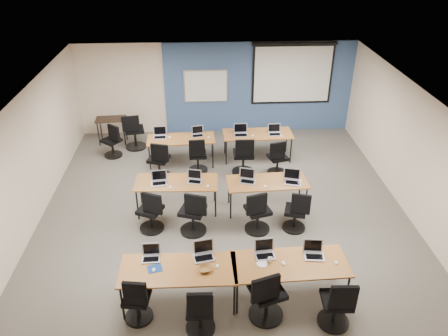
{
  "coord_description": "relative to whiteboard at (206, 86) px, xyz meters",
  "views": [
    {
      "loc": [
        -0.44,
        -7.7,
        5.66
      ],
      "look_at": [
        0.0,
        0.4,
        1.02
      ],
      "focal_mm": 35.0,
      "sensor_mm": 36.0,
      "label": 1
    }
  ],
  "objects": [
    {
      "name": "floor",
      "position": [
        0.3,
        -4.43,
        -1.45
      ],
      "size": [
        8.0,
        9.0,
        0.02
      ],
      "primitive_type": "cube",
      "color": "#6B6354",
      "rests_on": "ground"
    },
    {
      "name": "ceiling",
      "position": [
        0.3,
        -4.43,
        1.25
      ],
      "size": [
        8.0,
        9.0,
        0.02
      ],
      "primitive_type": "cube",
      "color": "white",
      "rests_on": "ground"
    },
    {
      "name": "wall_back",
      "position": [
        0.3,
        0.07,
        -0.1
      ],
      "size": [
        8.0,
        0.04,
        2.7
      ],
      "primitive_type": "cube",
      "color": "beige",
      "rests_on": "ground"
    },
    {
      "name": "wall_left",
      "position": [
        -3.7,
        -4.43,
        -0.1
      ],
      "size": [
        0.04,
        9.0,
        2.7
      ],
      "primitive_type": "cube",
      "color": "beige",
      "rests_on": "ground"
    },
    {
      "name": "wall_right",
      "position": [
        4.3,
        -4.43,
        -0.1
      ],
      "size": [
        0.04,
        9.0,
        2.7
      ],
      "primitive_type": "cube",
      "color": "beige",
      "rests_on": "ground"
    },
    {
      "name": "blue_accent_panel",
      "position": [
        1.55,
        0.04,
        -0.1
      ],
      "size": [
        5.5,
        0.04,
        2.7
      ],
      "primitive_type": "cube",
      "color": "#3D5977",
      "rests_on": "wall_back"
    },
    {
      "name": "whiteboard",
      "position": [
        0.0,
        0.0,
        0.0
      ],
      "size": [
        1.28,
        0.03,
        0.98
      ],
      "color": "silver",
      "rests_on": "wall_back"
    },
    {
      "name": "projector_screen",
      "position": [
        2.5,
        -0.02,
        0.44
      ],
      "size": [
        2.4,
        0.1,
        1.82
      ],
      "color": "black",
      "rests_on": "wall_back"
    },
    {
      "name": "training_table_front_left",
      "position": [
        -0.59,
        -6.77,
        -0.76
      ],
      "size": [
        1.91,
        0.79,
        0.73
      ],
      "rotation": [
        0.0,
        0.0,
        -0.01
      ],
      "color": "olive",
      "rests_on": "floor"
    },
    {
      "name": "training_table_front_right",
      "position": [
        1.25,
        -6.74,
        -0.76
      ],
      "size": [
        1.92,
        0.8,
        0.73
      ],
      "rotation": [
        0.0,
        0.0,
        0.03
      ],
      "color": "#AA7147",
      "rests_on": "floor"
    },
    {
      "name": "training_table_mid_left",
      "position": [
        -0.73,
        -4.07,
        -0.77
      ],
      "size": [
        1.78,
        0.74,
        0.73
      ],
      "rotation": [
        0.0,
        0.0,
        -0.05
      ],
      "color": "#985927",
      "rests_on": "floor"
    },
    {
      "name": "training_table_mid_right",
      "position": [
        1.23,
        -4.16,
        -0.77
      ],
      "size": [
        1.74,
        0.72,
        0.73
      ],
      "rotation": [
        0.0,
        0.0,
        0.05
      ],
      "color": "#9A6731",
      "rests_on": "floor"
    },
    {
      "name": "training_table_back_left",
      "position": [
        -0.69,
        -1.93,
        -0.77
      ],
      "size": [
        1.74,
        0.72,
        0.73
      ],
      "rotation": [
        0.0,
        0.0,
        0.05
      ],
      "color": "brown",
      "rests_on": "floor"
    },
    {
      "name": "training_table_back_right",
      "position": [
        1.32,
        -1.74,
        -0.76
      ],
      "size": [
        1.82,
        0.76,
        0.73
      ],
      "rotation": [
        0.0,
        0.0,
        0.02
      ],
      "color": "brown",
      "rests_on": "floor"
    },
    {
      "name": "laptop_0",
      "position": [
        -1.05,
        -6.48,
        -0.66
      ],
      "size": [
        0.3,
        0.26,
        0.23
      ],
      "rotation": [
        0.0,
        0.0,
        0.01
      ],
      "color": "#B8B9C7",
      "rests_on": "training_table_front_left"
    },
    {
      "name": "mouse_0",
      "position": [
        -0.98,
        -6.78,
        -0.71
      ],
      "size": [
        0.06,
        0.09,
        0.03
      ],
      "primitive_type": "ellipsoid",
      "rotation": [
        0.0,
        0.0,
        0.04
      ],
      "color": "white",
      "rests_on": "training_table_front_left"
    },
    {
      "name": "task_chair_0",
      "position": [
        -1.24,
        -7.14,
        -1.06
      ],
      "size": [
        0.46,
        0.46,
        0.94
      ],
      "rotation": [
        0.0,
        0.0,
        -0.14
      ],
      "color": "black",
      "rests_on": "floor"
    },
    {
      "name": "laptop_1",
      "position": [
        -0.17,
        -6.49,
        -0.66
      ],
      "size": [
        0.34,
        0.29,
        0.26
      ],
      "rotation": [
        0.0,
        0.0,
        0.19
      ],
      "color": "#BBBBBB",
      "rests_on": "training_table_front_left"
    },
    {
      "name": "mouse_1",
      "position": [
        0.04,
        -6.75,
        -0.71
      ],
      "size": [
        0.08,
        0.1,
        0.03
      ],
      "primitive_type": "ellipsoid",
      "rotation": [
        0.0,
        0.0,
        -0.3
      ],
      "color": "white",
      "rests_on": "training_table_front_left"
    },
    {
      "name": "task_chair_1",
      "position": [
        -0.25,
        -7.42,
        -1.06
      ],
      "size": [
        0.47,
        0.47,
        0.96
      ],
      "rotation": [
        0.0,
        0.0,
        -0.03
      ],
      "color": "black",
      "rests_on": "floor"
    },
    {
      "name": "laptop_2",
      "position": [
        0.85,
        -6.5,
        -0.66
      ],
      "size": [
        0.33,
        0.28,
        0.25
      ],
      "rotation": [
        0.0,
        0.0,
        0.09
      ],
      "color": "silver",
      "rests_on": "training_table_front_right"
    },
    {
      "name": "mouse_2",
      "position": [
        1.13,
        -6.75,
        -0.71
      ],
      "size": [
        0.07,
        0.11,
        0.04
      ],
      "primitive_type": "ellipsoid",
      "rotation": [
        0.0,
        0.0,
        -0.06
      ],
      "color": "white",
      "rests_on": "training_table_front_right"
    },
    {
      "name": "task_chair_2",
      "position": [
        0.8,
        -7.21,
        -1.02
      ],
      "size": [
        0.59,
        0.57,
        1.05
      ],
      "rotation": [
        0.0,
        0.0,
        0.31
      ],
      "color": "black",
      "rests_on": "floor"
    },
    {
      "name": "laptop_3",
      "position": [
        1.67,
        -6.56,
        -0.66
      ],
      "size": [
        0.33,
        0.28,
        0.25
      ],
      "rotation": [
        0.0,
        0.0,
        -0.11
      ],
      "color": "#B0B0B3",
      "rests_on": "training_table_front_right"
    },
    {
      "name": "mouse_3",
      "position": [
        2.0,
        -6.78,
        -0.71
      ],
      "size": [
        0.07,
        0.1,
        0.03
      ],
      "primitive_type": "ellipsoid",
      "rotation": [
        0.0,
        0.0,
        -0.16
      ],
      "color": "white",
      "rests_on": "training_table_front_right"
    },
    {
      "name": "task_chair_3",
      "position": [
        1.88,
        -7.41,
        -1.04
      ],
      "size": [
        0.51,
        0.51,
        0.99
      ],
      "rotation": [
        0.0,
        0.0,
        -0.05
      ],
      "color": "black",
      "rests_on": "floor"
    },
    {
      "name": "laptop_4",
      "position": [
        -1.09,
        -4.08,
        -0.66
      ],
      "size": [
        0.33,
        0.28,
        0.25
      ],
      "rotation": [
        0.0,
        0.0,
        0.11
      ],
      "color": "#BABAC3",
      "rests_on": "training_table_mid_left"
    },
    {
      "name": "mouse_4",
      "position": [
        -0.85,
        -4.31,
        -0.71
      ],
      "size": [
        0.07,
        0.1,
        0.03
      ],
      "primitive_type": "ellipsoid",
      "rotation": [
        0.0,
        0.0,
        -0.06
      ],
      "color": "white",
      "rests_on": "training_table_mid_left"
    },
    {
      "name": "task_chair_4",
      "position": [
        -1.23,
        -4.79,
        -1.04
      ],
      "size": [
        0.54,
        0.51,
        0.99
      ],
      "rotation": [
        0.0,
        0.0,
        -0.41
      ],
      "color": "black",
      "rests_on": "floor"
    },
    {
      "name": "laptop_5",
      "position": [
        -0.33,
        -4.05,
        -0.66
      ],
      "size": [
        0.3,
        0.26,
        0.23
      ],
      "rotation": [
        0.0,
        0.0,
        -0.23
      ],
      "color": "#B6B6B9",
      "rests_on": "training_table_mid_left"
    },
    {
      "name": "mouse_5",
      "position": [
        -0.05,
        -4.29,
        -0.71
      ],
      "size": [
        0.08,
        0.11,
        0.03
      ],
      "primitive_type": "ellipsoid",
      "rotation": [
        0.0,
        0.0,
        -0.26
      ],
      "color": "white",
      "rests_on": "training_table_mid_left"
    },
    {
      "name": "task_chair_5",
      "position": [
        -0.36,
        -4.91,
        -1.03
      ],
      "size": [
        0.57,
        0.55,
        1.03
      ],
      "rotation": [
        0.0,
        0.0,
        -0.32
      ],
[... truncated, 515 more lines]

